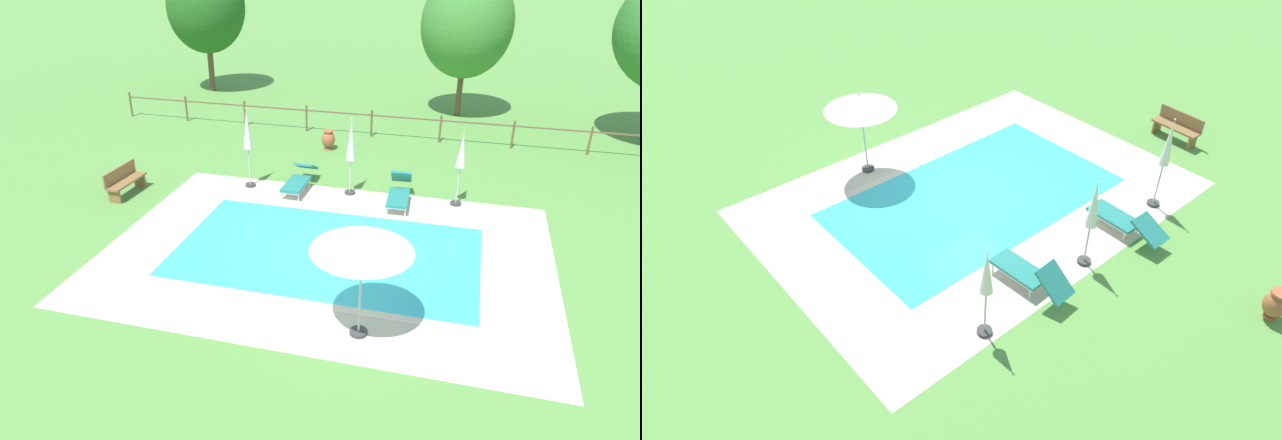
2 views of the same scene
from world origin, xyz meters
The scene contains 12 objects.
ground_plane centered at (0.00, 0.00, 0.00)m, with size 160.00×160.00×0.00m, color #599342.
pool_deck_paving centered at (0.00, 0.00, 0.00)m, with size 10.98×7.84×0.01m, color beige.
swimming_pool_water centered at (0.00, 0.00, 0.01)m, with size 7.49×4.35×0.01m, color #38C6D1.
pool_coping_rim centered at (0.00, 0.00, 0.01)m, with size 7.97×4.83×0.01m.
sun_lounger_north_near_steps centered at (1.34, 3.27, 0.38)m, with size 0.70×2.00×0.88m.
sun_lounger_north_mid centered at (-1.78, 3.49, 0.35)m, with size 0.65×2.08×0.72m.
patio_umbrella_open_foreground centered at (1.41, -2.99, 2.12)m, with size 1.97×1.97×2.40m.
patio_umbrella_closed_row_west centered at (-0.19, 3.59, 1.56)m, with size 0.32×0.32×2.38m.
patio_umbrella_closed_row_mid_west centered at (2.98, 3.63, 1.51)m, with size 0.32×0.32×2.25m.
patio_umbrella_closed_row_centre centered at (-3.34, 3.34, 1.69)m, with size 0.32×0.32×2.54m.
wooden_bench_lawn_side centered at (-6.78, 1.79, 0.47)m, with size 0.53×1.52×0.87m.
terracotta_urn_near_fence centered at (-1.79, 7.23, 0.40)m, with size 0.48×0.48×0.74m.
Camera 2 is at (8.29, 9.03, 8.88)m, focal length 31.59 mm.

